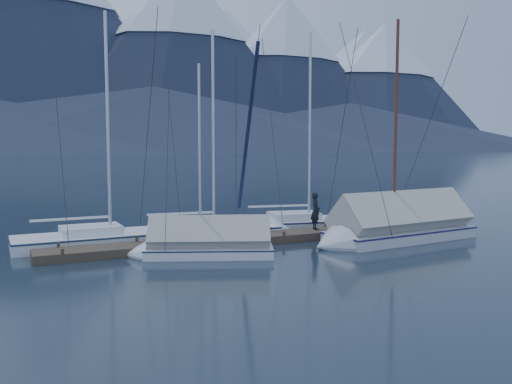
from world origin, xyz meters
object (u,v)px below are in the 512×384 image
(sailboat_open_right, at_px, (319,225))
(sailboat_open_mid, at_px, (225,233))
(sailboat_covered_far, at_px, (197,246))
(sailboat_covered_near, at_px, (390,229))
(person, at_px, (316,211))
(sailboat_open_left, at_px, (124,239))

(sailboat_open_right, bearing_deg, sailboat_open_mid, -178.30)
(sailboat_covered_far, bearing_deg, sailboat_covered_near, -4.03)
(sailboat_open_right, relative_size, person, 6.19)
(sailboat_covered_near, distance_m, sailboat_covered_far, 8.71)
(sailboat_open_mid, bearing_deg, sailboat_covered_far, -125.77)
(person, bearing_deg, sailboat_open_left, 89.03)
(sailboat_open_right, distance_m, sailboat_covered_near, 4.51)
(sailboat_open_mid, relative_size, person, 5.97)
(sailboat_open_right, distance_m, person, 2.70)
(person, bearing_deg, sailboat_open_mid, 76.52)
(sailboat_open_left, height_order, sailboat_covered_far, sailboat_open_left)
(sailboat_open_mid, height_order, sailboat_open_right, sailboat_open_right)
(sailboat_covered_near, distance_m, person, 3.43)
(sailboat_open_left, bearing_deg, sailboat_covered_near, -22.87)
(sailboat_open_left, height_order, sailboat_covered_near, sailboat_open_left)
(sailboat_covered_far, bearing_deg, person, 15.77)
(sailboat_covered_near, bearing_deg, person, 134.53)
(sailboat_open_left, relative_size, person, 6.21)
(sailboat_covered_near, xyz_separation_m, person, (-2.36, 2.40, 0.67))
(sailboat_open_left, height_order, sailboat_open_mid, sailboat_open_left)
(sailboat_covered_far, distance_m, person, 6.63)
(sailboat_open_right, bearing_deg, person, -126.35)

